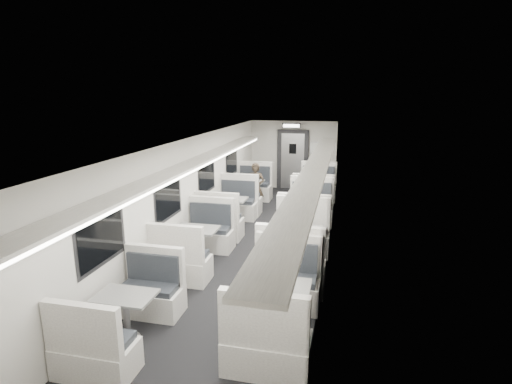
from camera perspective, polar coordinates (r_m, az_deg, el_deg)
The scene contains 19 objects.
room at distance 8.38m, azimuth -0.16°, elevation -0.79°, with size 3.24×12.24×2.64m.
booth_left_a at distance 12.02m, azimuth -1.16°, elevation -0.17°, with size 1.11×2.24×1.20m.
booth_left_b at distance 10.16m, azimuth -3.88°, elevation -2.93°, with size 1.07×2.17×1.16m.
booth_left_c at distance 8.11m, azimuth -8.53°, elevation -7.55°, with size 1.04×2.12×1.13m.
booth_left_d at distance 6.00m, azimuth -17.99°, elevation -16.60°, with size 0.96×1.95×1.04m.
booth_right_a at distance 12.04m, azimuth 8.52°, elevation -0.27°, with size 1.12×2.28×1.22m.
booth_right_b at distance 9.65m, azimuth 7.35°, elevation -3.79°, with size 1.13×2.29×1.23m.
booth_right_c at distance 7.79m, azimuth 5.90°, elevation -8.11°, with size 1.15×2.33×1.25m.
booth_right_d at distance 5.85m, azimuth 3.15°, elevation -16.30°, with size 1.06×2.15×1.15m.
passenger at distance 11.44m, azimuth -0.06°, elevation 0.66°, with size 0.51×0.34×1.41m, color black.
window_a at distance 11.94m, azimuth -3.47°, elevation 4.36°, with size 0.02×1.18×0.84m, color black.
window_b at distance 9.88m, azimuth -7.03°, elevation 2.27°, with size 0.02×1.18×0.84m, color black.
window_c at distance 7.90m, azimuth -12.39°, elevation -0.91°, with size 0.02×1.18×0.84m, color black.
window_d at distance 6.08m, azimuth -21.18°, elevation -6.06°, with size 0.02×1.18×0.84m, color black.
luggage_rack_left at distance 8.31m, azimuth -9.04°, elevation 3.97°, with size 0.46×10.40×0.09m.
luggage_rack_right at distance 7.75m, azimuth 8.36°, elevation 3.28°, with size 0.46×10.40×0.09m.
vestibule_door at distance 14.14m, azimuth 5.26°, elevation 4.55°, with size 1.10×0.13×2.10m.
exit_sign at distance 13.51m, azimuth 5.09°, elevation 9.42°, with size 0.62×0.12×0.16m.
wall_notice at distance 13.98m, azimuth 8.36°, elevation 6.27°, with size 0.32×0.02×0.40m, color silver.
Camera 1 is at (1.82, -7.90, 3.33)m, focal length 28.00 mm.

